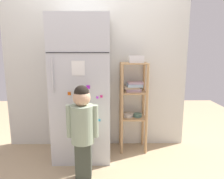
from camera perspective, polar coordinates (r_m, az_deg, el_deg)
The scene contains 6 objects.
ground_plane at distance 2.95m, azimuth -4.46°, elevation -17.25°, with size 6.00×6.00×0.00m, color tan.
kitchen_wall_back at distance 2.96m, azimuth -4.38°, elevation 6.09°, with size 2.55×0.03×2.29m, color silver.
refrigerator at distance 2.68m, azimuth -8.14°, elevation 0.13°, with size 0.71×0.63×1.79m.
child_standing at distance 2.23m, azimuth -8.07°, elevation -9.22°, with size 0.33×0.25×1.03m.
pantry_shelf_unit at distance 2.86m, azimuth 5.82°, elevation -2.31°, with size 0.36×0.30×1.22m.
fruit_bin at distance 2.79m, azimuth 6.57°, elevation 8.13°, with size 0.19×0.14×0.09m.
Camera 1 is at (0.17, -2.59, 1.39)m, focal length 33.54 mm.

